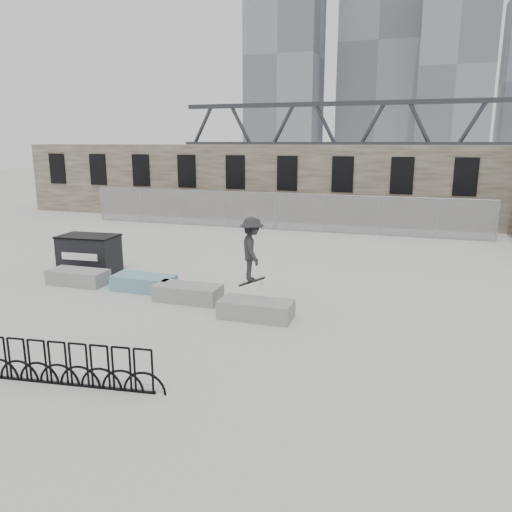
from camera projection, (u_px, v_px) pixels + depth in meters
The scene contains 12 objects.
ground at pixel (167, 296), 15.63m from camera, with size 120.00×120.00×0.00m, color #B4B4AF.
stone_wall at pixel (292, 183), 30.17m from camera, with size 36.00×2.58×4.50m.
chainlink_fence at pixel (275, 211), 26.98m from camera, with size 22.06×0.06×2.02m.
planter_far_left at pixel (78, 276), 16.81m from camera, with size 2.00×0.90×0.50m.
planter_center_left at pixel (144, 282), 16.10m from camera, with size 2.00×0.90×0.50m.
planter_center_right at pixel (188, 292), 15.05m from camera, with size 2.00×0.90×0.50m.
planter_offset at pixel (256, 309), 13.59m from camera, with size 2.00×0.90×0.50m.
dumpster at pixel (89, 253), 18.34m from camera, with size 2.16×1.40×1.37m.
bike_rack at pixel (58, 364), 9.84m from camera, with size 4.46×0.58×0.90m.
skyline_towers at pixel (383, 57), 98.21m from camera, with size 58.00×28.00×48.00m.
truss_bridge at pixel (444, 146), 62.68m from camera, with size 70.00×3.00×9.80m.
skateboarder at pixel (252, 249), 14.15m from camera, with size 1.16×1.37×2.03m.
Camera 1 is at (7.26, -13.36, 4.73)m, focal length 35.00 mm.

